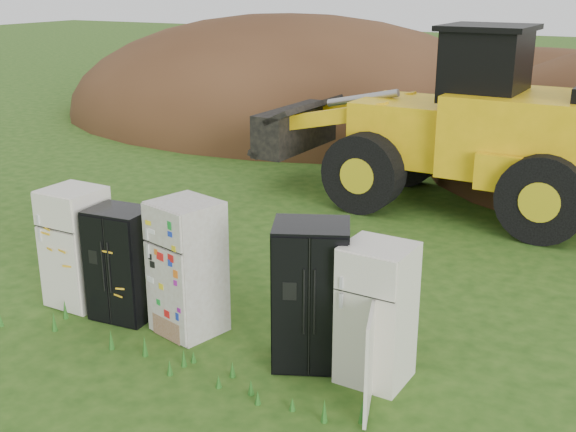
% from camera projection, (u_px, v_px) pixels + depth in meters
% --- Properties ---
extents(ground, '(120.00, 120.00, 0.00)m').
position_uv_depth(ground, '(220.00, 338.00, 9.94)').
color(ground, '#234913').
rests_on(ground, ground).
extents(fridge_leftmost, '(0.82, 0.79, 1.81)m').
position_uv_depth(fridge_leftmost, '(77.00, 247.00, 10.79)').
color(fridge_leftmost, silver).
rests_on(fridge_leftmost, ground).
extents(fridge_black_side, '(0.90, 0.74, 1.64)m').
position_uv_depth(fridge_black_side, '(122.00, 264.00, 10.37)').
color(fridge_black_side, black).
rests_on(fridge_black_side, ground).
extents(fridge_sticker, '(1.02, 0.98, 1.89)m').
position_uv_depth(fridge_sticker, '(188.00, 267.00, 9.90)').
color(fridge_sticker, silver).
rests_on(fridge_sticker, ground).
extents(fridge_black_right, '(1.17, 1.09, 1.88)m').
position_uv_depth(fridge_black_right, '(311.00, 294.00, 9.07)').
color(fridge_black_right, black).
rests_on(fridge_black_right, ground).
extents(fridge_open_door, '(0.84, 0.78, 1.76)m').
position_uv_depth(fridge_open_door, '(377.00, 314.00, 8.69)').
color(fridge_open_door, silver).
rests_on(fridge_open_door, ground).
extents(wheel_loader, '(8.10, 3.57, 3.85)m').
position_uv_depth(wheel_loader, '(436.00, 117.00, 15.33)').
color(wheel_loader, yellow).
rests_on(wheel_loader, ground).
extents(dirt_mound_left, '(17.22, 12.91, 7.21)m').
position_uv_depth(dirt_mound_left, '(290.00, 117.00, 25.83)').
color(dirt_mound_left, '#432715').
rests_on(dirt_mound_left, ground).
extents(dirt_mound_back, '(15.86, 10.58, 5.14)m').
position_uv_depth(dirt_mound_back, '(531.00, 126.00, 24.26)').
color(dirt_mound_back, '#432715').
rests_on(dirt_mound_back, ground).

